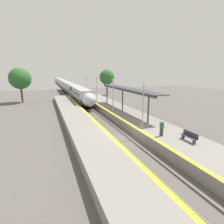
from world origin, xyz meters
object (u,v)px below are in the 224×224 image
object	(u,v)px
lamppost_mid	(113,93)
lamppost_far	(97,88)
railway_signal	(71,94)
person_waiting	(162,128)
train	(65,85)
lamppost_farthest	(86,85)
lamppost_near	(143,103)
platform_bench	(190,136)

from	to	relation	value
lamppost_mid	lamppost_far	world-z (taller)	same
railway_signal	person_waiting	bearing A→B (deg)	-78.75
train	lamppost_farthest	size ratio (longest dim) A/B	16.28
train	lamppost_near	xyz separation A→B (m)	(2.33, -56.37, 1.93)
train	lamppost_near	distance (m)	56.45
platform_bench	person_waiting	size ratio (longest dim) A/B	1.12
lamppost_far	railway_signal	bearing A→B (deg)	132.42
lamppost_near	lamppost_far	xyz separation A→B (m)	(0.00, 18.40, 0.00)
railway_signal	platform_bench	bearing A→B (deg)	-76.35
lamppost_near	lamppost_farthest	size ratio (longest dim) A/B	1.00
lamppost_mid	lamppost_farthest	distance (m)	18.40
lamppost_mid	train	bearing A→B (deg)	92.83
train	person_waiting	distance (m)	59.13
person_waiting	lamppost_farthest	bearing A→B (deg)	91.16
person_waiting	lamppost_near	xyz separation A→B (m)	(-0.61, 2.69, 2.17)
person_waiting	platform_bench	bearing A→B (deg)	-51.03
platform_bench	train	bearing A→B (deg)	94.29
lamppost_far	lamppost_farthest	distance (m)	9.20
lamppost_mid	person_waiting	bearing A→B (deg)	-87.06
railway_signal	lamppost_near	world-z (taller)	lamppost_near
lamppost_near	lamppost_farthest	world-z (taller)	same
lamppost_near	lamppost_farthest	xyz separation A→B (m)	(0.00, 27.60, 0.00)
lamppost_near	lamppost_farthest	distance (m)	27.60
train	lamppost_far	world-z (taller)	lamppost_far
person_waiting	lamppost_farthest	distance (m)	30.37
train	lamppost_near	world-z (taller)	lamppost_near
lamppost_near	train	bearing A→B (deg)	92.37
person_waiting	lamppost_mid	bearing A→B (deg)	92.94
train	platform_bench	bearing A→B (deg)	-85.71
lamppost_farthest	platform_bench	bearing A→B (deg)	-86.01
train	railway_signal	size ratio (longest dim) A/B	21.18
platform_bench	person_waiting	bearing A→B (deg)	128.97
lamppost_near	lamppost_mid	xyz separation A→B (m)	(0.00, 9.20, 0.00)
platform_bench	lamppost_mid	xyz separation A→B (m)	(-2.25, 13.92, 2.52)
lamppost_near	lamppost_far	world-z (taller)	same
person_waiting	railway_signal	world-z (taller)	railway_signal
platform_bench	lamppost_farthest	distance (m)	32.49
lamppost_mid	railway_signal	bearing A→B (deg)	107.86
train	lamppost_farthest	xyz separation A→B (m)	(2.33, -28.77, 1.93)
lamppost_near	lamppost_farthest	bearing A→B (deg)	90.00
railway_signal	lamppost_farthest	world-z (taller)	lamppost_farthest
platform_bench	railway_signal	size ratio (longest dim) A/B	0.45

